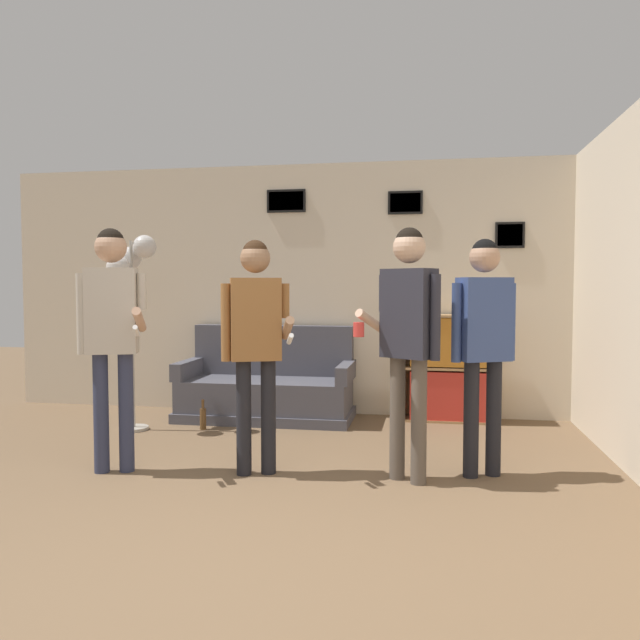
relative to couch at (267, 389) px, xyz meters
name	(u,v)px	position (x,y,z in m)	size (l,w,h in m)	color
ground_plane	(203,578)	(0.62, -3.54, -0.31)	(20.00, 20.00, 0.00)	brown
wall_back	(332,289)	(0.62, 0.41, 1.05)	(7.38, 0.08, 2.70)	beige
couch	(267,389)	(0.00, 0.00, 0.00)	(1.80, 0.80, 0.96)	#4C4C56
bookshelf	(449,368)	(1.87, 0.19, 0.24)	(0.97, 0.30, 1.09)	#A87F51
floor_lamp	(131,272)	(-1.13, -0.74, 1.21)	(0.43, 0.46, 1.87)	#ADA89E
person_player_foreground_left	(112,321)	(-0.64, -2.04, 0.82)	(0.57, 0.44, 1.81)	#2D334C
person_player_foreground_center	(256,330)	(0.42, -1.90, 0.75)	(0.58, 0.42, 1.72)	black
person_watcher_holding_cup	(408,324)	(1.52, -1.89, 0.81)	(0.59, 0.36, 1.79)	brown
person_spectator_near_bookshelf	(484,331)	(2.05, -1.67, 0.75)	(0.46, 0.33, 1.72)	black
bottle_on_floor	(203,418)	(-0.48, -0.61, -0.19)	(0.06, 0.06, 0.29)	brown
drinking_cup	(432,310)	(1.70, 0.19, 0.84)	(0.08, 0.08, 0.10)	white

